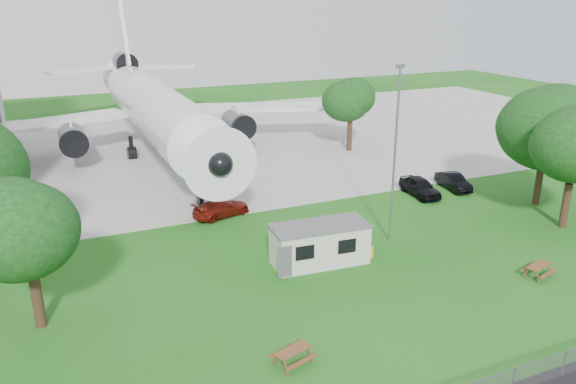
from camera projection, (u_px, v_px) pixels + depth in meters
name	position (u px, v px, depth m)	size (l,w,h in m)	color
ground	(326.00, 308.00, 30.80)	(160.00, 160.00, 0.00)	#317525
concrete_apron	(171.00, 147.00, 63.60)	(120.00, 46.00, 0.03)	#B7B7B2
airliner	(153.00, 105.00, 59.25)	(46.36, 47.73, 17.69)	white
site_cabin	(320.00, 244.00, 35.58)	(6.84, 3.16, 2.62)	beige
picnic_west	(293.00, 363.00, 26.12)	(1.80, 1.50, 0.76)	brown
picnic_east	(537.00, 276.00, 34.24)	(1.80, 1.50, 0.76)	brown
lamp_mast	(395.00, 158.00, 37.31)	(0.16, 0.16, 12.00)	slate
tree_west_small	(25.00, 228.00, 27.31)	(5.93, 5.93, 8.47)	#382619
tree_east_front	(575.00, 152.00, 39.76)	(6.50, 6.50, 8.99)	#382619
tree_east_back	(548.00, 124.00, 43.93)	(7.91, 7.91, 10.64)	#382619
tree_far_apron	(351.00, 100.00, 60.36)	(5.49, 5.49, 8.43)	#382619
car_ne_hatch	(420.00, 187.00, 47.89)	(1.85, 4.61, 1.57)	black
car_ne_sedan	(453.00, 182.00, 49.52)	(1.46, 4.20, 1.38)	black
car_apron_van	(221.00, 208.00, 43.35)	(1.86, 4.58, 1.33)	maroon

